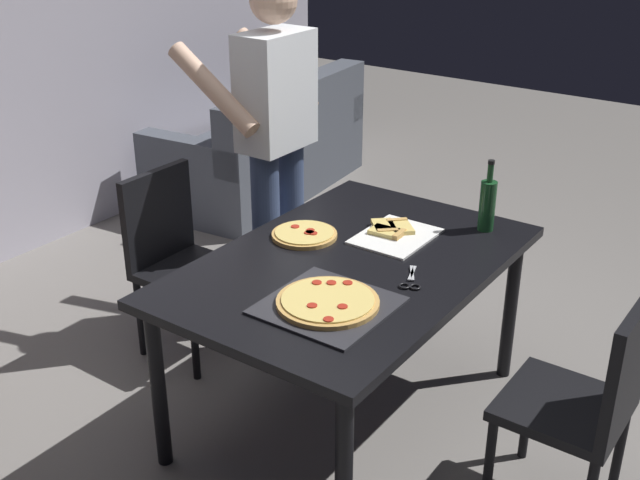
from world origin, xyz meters
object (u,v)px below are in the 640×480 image
at_px(pepperoni_pizza_on_tray, 328,303).
at_px(wine_bottle, 487,204).
at_px(chair_far_side, 176,252).
at_px(chair_near_camera, 590,396).
at_px(second_pizza_plain, 304,234).
at_px(person_serving_pizza, 274,136).
at_px(couch, 266,152).
at_px(dining_table, 350,277).
at_px(kitchen_scissors, 411,282).

height_order(pepperoni_pizza_on_tray, wine_bottle, wine_bottle).
height_order(chair_far_side, pepperoni_pizza_on_tray, chair_far_side).
relative_size(chair_far_side, wine_bottle, 2.85).
distance_m(chair_near_camera, second_pizza_plain, 1.31).
distance_m(person_serving_pizza, second_pizza_plain, 0.69).
bearing_deg(wine_bottle, couch, 60.21).
bearing_deg(dining_table, kitchen_scissors, -95.82).
xyz_separation_m(person_serving_pizza, pepperoni_pizza_on_tray, (-0.86, -0.91, -0.23)).
relative_size(dining_table, kitchen_scissors, 7.76).
bearing_deg(pepperoni_pizza_on_tray, chair_near_camera, -67.25).
bearing_deg(chair_far_side, wine_bottle, -65.56).
distance_m(chair_near_camera, person_serving_pizza, 1.90).
bearing_deg(kitchen_scissors, chair_far_side, 88.68).
xyz_separation_m(dining_table, person_serving_pizza, (0.50, 0.77, 0.32)).
distance_m(person_serving_pizza, pepperoni_pizza_on_tray, 1.27).
bearing_deg(dining_table, chair_far_side, 90.00).
relative_size(chair_near_camera, pepperoni_pizza_on_tray, 2.10).
bearing_deg(second_pizza_plain, dining_table, -104.98).
distance_m(pepperoni_pizza_on_tray, second_pizza_plain, 0.61).
relative_size(chair_near_camera, person_serving_pizza, 0.51).
xyz_separation_m(pepperoni_pizza_on_tray, wine_bottle, (0.95, -0.17, 0.10)).
xyz_separation_m(couch, kitchen_scissors, (-1.94, -2.28, 0.45)).
relative_size(person_serving_pizza, kitchen_scissors, 8.92).
bearing_deg(kitchen_scissors, second_pizza_plain, 79.57).
bearing_deg(chair_near_camera, person_serving_pizza, 74.33).
relative_size(chair_far_side, second_pizza_plain, 3.23).
bearing_deg(pepperoni_pizza_on_tray, person_serving_pizza, 46.88).
height_order(dining_table, chair_far_side, chair_far_side).
distance_m(kitchen_scissors, second_pizza_plain, 0.58).
distance_m(couch, person_serving_pizza, 1.98).
distance_m(dining_table, second_pizza_plain, 0.31).
xyz_separation_m(dining_table, couch, (1.91, 1.99, -0.37)).
bearing_deg(kitchen_scissors, chair_near_camera, -87.60).
bearing_deg(person_serving_pizza, second_pizza_plain, -130.62).
bearing_deg(couch, chair_far_side, -152.51).
xyz_separation_m(chair_far_side, person_serving_pizza, (0.50, -0.22, 0.49)).
height_order(dining_table, pepperoni_pizza_on_tray, pepperoni_pizza_on_tray).
height_order(chair_near_camera, wine_bottle, wine_bottle).
relative_size(pepperoni_pizza_on_tray, kitchen_scissors, 2.19).
xyz_separation_m(dining_table, second_pizza_plain, (0.08, 0.29, 0.08)).
bearing_deg(wine_bottle, chair_far_side, 114.44).
xyz_separation_m(person_serving_pizza, kitchen_scissors, (-0.53, -1.06, -0.24)).
relative_size(couch, second_pizza_plain, 6.37).
bearing_deg(pepperoni_pizza_on_tray, couch, 43.18).
bearing_deg(chair_near_camera, pepperoni_pizza_on_tray, 112.75).
xyz_separation_m(chair_near_camera, wine_bottle, (0.59, 0.69, 0.36)).
height_order(kitchen_scissors, second_pizza_plain, second_pizza_plain).
height_order(chair_near_camera, couch, chair_near_camera).
distance_m(chair_far_side, second_pizza_plain, 0.76).
height_order(chair_far_side, wine_bottle, wine_bottle).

